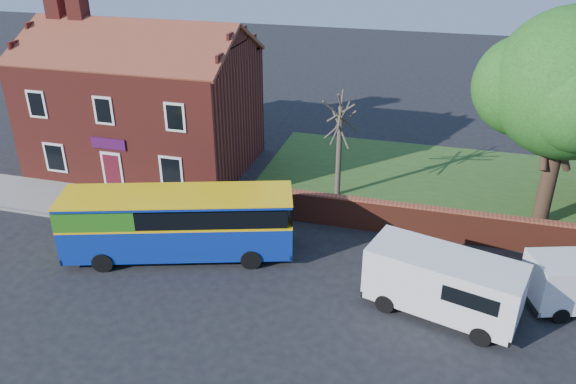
% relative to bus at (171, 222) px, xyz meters
% --- Properties ---
extents(ground, '(120.00, 120.00, 0.00)m').
position_rel_bus_xyz_m(ground, '(1.04, -2.45, -1.70)').
color(ground, black).
rests_on(ground, ground).
extents(pavement, '(18.00, 3.50, 0.12)m').
position_rel_bus_xyz_m(pavement, '(-5.96, 3.30, -1.64)').
color(pavement, gray).
rests_on(pavement, ground).
extents(kerb, '(18.00, 0.15, 0.14)m').
position_rel_bus_xyz_m(kerb, '(-5.96, 1.55, -1.63)').
color(kerb, slate).
rests_on(kerb, ground).
extents(grass_strip, '(26.00, 12.00, 0.04)m').
position_rel_bus_xyz_m(grass_strip, '(14.04, 10.55, -1.68)').
color(grass_strip, '#426B28').
rests_on(grass_strip, ground).
extents(shop_building, '(12.30, 8.13, 10.50)m').
position_rel_bus_xyz_m(shop_building, '(-5.99, 9.05, 1.71)').
color(shop_building, maroon).
rests_on(shop_building, ground).
extents(boundary_wall, '(22.00, 0.38, 1.60)m').
position_rel_bus_xyz_m(boundary_wall, '(14.04, 4.55, -0.89)').
color(boundary_wall, maroon).
rests_on(boundary_wall, ground).
extents(bus, '(10.11, 5.33, 2.99)m').
position_rel_bus_xyz_m(bus, '(0.00, 0.00, 0.00)').
color(bus, '#0D2C99').
rests_on(bus, ground).
extents(van_near, '(5.99, 3.67, 2.46)m').
position_rel_bus_xyz_m(van_near, '(11.50, -0.96, -0.32)').
color(van_near, white).
rests_on(van_near, ground).
extents(large_tree, '(8.47, 6.70, 10.33)m').
position_rel_bus_xyz_m(large_tree, '(16.06, 7.60, 5.06)').
color(large_tree, black).
rests_on(large_tree, ground).
extents(bare_tree, '(2.03, 2.42, 5.42)m').
position_rel_bus_xyz_m(bare_tree, '(5.84, 7.85, 1.08)').
color(bare_tree, '#4C4238').
rests_on(bare_tree, ground).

